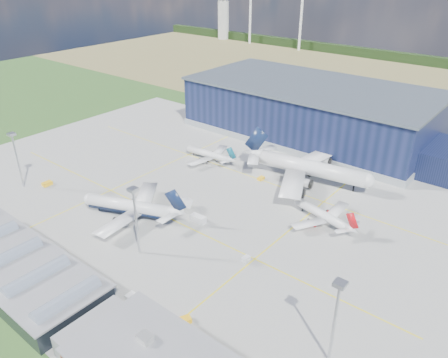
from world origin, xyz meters
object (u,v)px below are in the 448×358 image
light_mast_center (135,210)px  light_mast_east (336,310)px  gse_tug_a (47,184)px  car_b (74,269)px  airliner_widebody (312,161)px  gse_tug_b (185,320)px  hangar (315,113)px  gse_cart_a (246,259)px  light_mast_west (15,151)px  gse_cart_b (220,160)px  gse_van_c (136,301)px  airliner_red (322,210)px  gse_tug_c (261,178)px  airliner_navy (129,200)px  airliner_regional (209,151)px  airstair (185,205)px  car_a (70,266)px  gse_van_a (198,219)px

light_mast_center → light_mast_east: same height
gse_tug_a → car_b: bearing=-23.9°
airliner_widebody → gse_tug_b: airliner_widebody is taller
hangar → light_mast_east: size_ratio=6.30×
gse_tug_b → gse_cart_a: bearing=121.4°
light_mast_west → gse_cart_b: light_mast_west is taller
light_mast_center → light_mast_east: size_ratio=1.00×
light_mast_center → car_b: size_ratio=5.81×
car_b → gse_van_c: bearing=-91.7°
airliner_red → gse_cart_a: bearing=91.4°
gse_tug_a → gse_van_c: size_ratio=0.68×
gse_cart_a → gse_tug_a: bearing=-170.4°
gse_van_c → light_mast_west: bearing=78.3°
airliner_red → gse_tug_c: airliner_red is taller
airliner_navy → airliner_regional: bearing=-101.7°
gse_cart_b → gse_tug_c: bearing=-89.6°
hangar → airliner_navy: (-11.76, -112.43, -4.98)m
airliner_widebody → gse_tug_b: (13.81, -89.29, -8.61)m
light_mast_center → hangar: bearing=93.3°
light_mast_center → gse_tug_b: size_ratio=7.05×
hangar → airliner_red: hangar is taller
airstair → car_b: bearing=-81.0°
airliner_navy → airliner_regional: size_ratio=1.45×
light_mast_east → hangar: bearing=120.0°
light_mast_west → gse_cart_b: 83.93m
hangar → gse_tug_b: bearing=-74.3°
airliner_navy → gse_tug_a: airliner_navy is taller
airliner_widebody → airstair: (-24.60, -48.92, -7.53)m
gse_cart_b → airstair: (16.82, -40.64, 1.06)m
light_mast_center → airstair: bearing=104.3°
light_mast_center → gse_cart_a: (28.21, 17.82, -14.84)m
light_mast_east → car_a: bearing=-166.5°
airstair → gse_van_a: bearing=-8.2°
airliner_widebody → gse_van_c: airliner_widebody is taller
gse_van_a → airliner_regional: bearing=34.6°
light_mast_west → light_mast_center: (70.00, 0.00, 0.00)m
airliner_regional → airliner_widebody: bearing=-171.1°
gse_tug_b → car_b: bearing=-146.3°
light_mast_east → gse_cart_a: (-36.79, 17.82, -14.84)m
airliner_red → gse_cart_a: 35.20m
gse_cart_b → car_a: bearing=-162.7°
light_mast_east → airliner_widebody: size_ratio=0.40×
car_b → airliner_navy: bearing=13.1°
gse_cart_a → gse_tug_c: bearing=122.4°
hangar → gse_cart_a: (35.40, -106.98, -11.03)m
gse_tug_c → gse_van_c: size_ratio=0.54×
gse_tug_a → gse_tug_c: bearing=42.4°
gse_cart_a → airstair: bearing=166.6°
gse_tug_b → gse_van_c: (-14.43, -3.63, 0.62)m
light_mast_center → gse_cart_b: bearing=109.3°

